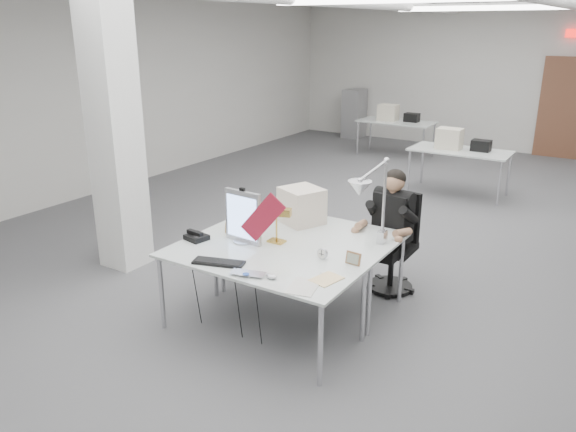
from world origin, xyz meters
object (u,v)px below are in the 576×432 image
object	(u,v)px
office_chair	(392,245)
laptop	(246,276)
desk_main	(260,260)
desk_phone	(197,237)
bankers_lamp	(276,223)
beige_monitor	(302,206)
seated_person	(393,211)
architect_lamp	(373,210)
monitor	(243,217)

from	to	relation	value
office_chair	laptop	distance (m)	1.97
desk_main	desk_phone	size ratio (longest dim) A/B	9.17
bankers_lamp	office_chair	bearing A→B (deg)	36.37
beige_monitor	desk_phone	bearing A→B (deg)	-97.65
office_chair	seated_person	xyz separation A→B (m)	(0.00, -0.05, 0.39)
desk_phone	beige_monitor	size ratio (longest dim) A/B	0.50
desk_phone	desk_main	bearing A→B (deg)	6.67
office_chair	architect_lamp	bearing A→B (deg)	-73.26
office_chair	monitor	bearing A→B (deg)	-119.87
desk_main	architect_lamp	size ratio (longest dim) A/B	2.26
bankers_lamp	desk_phone	distance (m)	0.79
office_chair	desk_phone	world-z (taller)	office_chair
desk_main	laptop	xyz separation A→B (m)	(0.12, -0.37, 0.02)
office_chair	beige_monitor	size ratio (longest dim) A/B	2.59
monitor	desk_phone	size ratio (longest dim) A/B	2.57
bankers_lamp	desk_phone	bearing A→B (deg)	-171.87
desk_main	bankers_lamp	world-z (taller)	bankers_lamp
bankers_lamp	architect_lamp	world-z (taller)	architect_lamp
desk_main	bankers_lamp	size ratio (longest dim) A/B	4.77
desk_main	seated_person	size ratio (longest dim) A/B	1.87
laptop	desk_phone	distance (m)	1.00
monitor	architect_lamp	bearing A→B (deg)	24.88
office_chair	beige_monitor	bearing A→B (deg)	-140.58
seated_person	desk_main	bearing A→B (deg)	-104.86
office_chair	monitor	world-z (taller)	monitor
desk_main	beige_monitor	size ratio (longest dim) A/B	4.60
desk_main	office_chair	xyz separation A→B (m)	(0.65, 1.51, -0.24)
bankers_lamp	beige_monitor	size ratio (longest dim) A/B	0.96
desk_phone	laptop	bearing A→B (deg)	-14.36
desk_main	desk_phone	xyz separation A→B (m)	(-0.78, 0.06, 0.04)
laptop	desk_main	bearing A→B (deg)	93.05
architect_lamp	office_chair	bearing A→B (deg)	110.53
desk_main	monitor	xyz separation A→B (m)	(-0.36, 0.26, 0.26)
desk_phone	architect_lamp	size ratio (longest dim) A/B	0.25
office_chair	desk_phone	bearing A→B (deg)	-125.52
monitor	laptop	size ratio (longest dim) A/B	1.72
laptop	architect_lamp	distance (m)	1.29
seated_person	monitor	distance (m)	1.58
monitor	architect_lamp	xyz separation A→B (m)	(1.12, 0.43, 0.15)
architect_lamp	desk_main	bearing A→B (deg)	-125.30
desk_phone	seated_person	bearing A→B (deg)	55.73
desk_phone	beige_monitor	distance (m)	1.15
seated_person	beige_monitor	distance (m)	0.94
desk_main	office_chair	distance (m)	1.66
desk_main	seated_person	distance (m)	1.61
seated_person	desk_phone	xyz separation A→B (m)	(-1.43, -1.40, -0.12)
seated_person	monitor	size ratio (longest dim) A/B	1.91
bankers_lamp	desk_main	bearing A→B (deg)	-96.72
desk_main	office_chair	world-z (taller)	office_chair
seated_person	bankers_lamp	size ratio (longest dim) A/B	2.56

